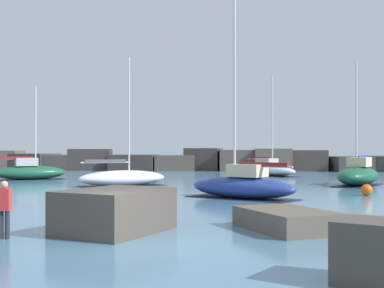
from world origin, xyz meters
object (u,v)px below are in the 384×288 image
object	(u,v)px
sailboat_moored_0	(123,178)
sailboat_moored_5	(30,172)
sailboat_moored_6	(269,169)
mooring_buoy_orange_near	(367,190)
person_on_rocks	(4,207)
sailboat_moored_7	(243,185)
sailboat_moored_2	(358,175)

from	to	relation	value
sailboat_moored_0	sailboat_moored_5	xyz separation A→B (m)	(-8.99, 6.24, 0.09)
sailboat_moored_6	mooring_buoy_orange_near	size ratio (longest dim) A/B	11.16
mooring_buoy_orange_near	person_on_rocks	bearing A→B (deg)	-132.03
sailboat_moored_7	person_on_rocks	xyz separation A→B (m)	(-6.79, -12.82, 0.25)
person_on_rocks	sailboat_moored_5	bearing A→B (deg)	110.63
sailboat_moored_0	sailboat_moored_2	size ratio (longest dim) A/B	1.03
sailboat_moored_2	sailboat_moored_7	size ratio (longest dim) A/B	0.82
sailboat_moored_5	sailboat_moored_7	distance (m)	22.27
mooring_buoy_orange_near	person_on_rocks	xyz separation A→B (m)	(-13.47, -14.95, 0.61)
sailboat_moored_5	sailboat_moored_0	bearing A→B (deg)	-34.74
sailboat_moored_7	sailboat_moored_6	bearing A→B (deg)	83.60
sailboat_moored_5	sailboat_moored_2	bearing A→B (deg)	-9.98
sailboat_moored_7	person_on_rocks	size ratio (longest dim) A/B	6.26
sailboat_moored_0	person_on_rocks	bearing A→B (deg)	-86.62
sailboat_moored_7	mooring_buoy_orange_near	world-z (taller)	sailboat_moored_7
sailboat_moored_0	sailboat_moored_7	distance (m)	11.42
sailboat_moored_7	mooring_buoy_orange_near	distance (m)	7.02
sailboat_moored_2	sailboat_moored_6	size ratio (longest dim) A/B	0.93
sailboat_moored_6	sailboat_moored_5	bearing A→B (deg)	-156.81
mooring_buoy_orange_near	sailboat_moored_0	bearing A→B (deg)	157.83
sailboat_moored_5	sailboat_moored_7	xyz separation A→B (m)	(17.02, -14.36, 0.00)
sailboat_moored_6	sailboat_moored_7	xyz separation A→B (m)	(-2.55, -22.75, 0.08)
sailboat_moored_5	mooring_buoy_orange_near	bearing A→B (deg)	-27.29
sailboat_moored_7	mooring_buoy_orange_near	xyz separation A→B (m)	(6.68, 2.13, -0.36)
sailboat_moored_0	sailboat_moored_2	xyz separation A→B (m)	(15.97, 1.85, 0.17)
person_on_rocks	sailboat_moored_2	bearing A→B (deg)	57.12
sailboat_moored_2	sailboat_moored_5	bearing A→B (deg)	170.02
sailboat_moored_0	sailboat_moored_2	world-z (taller)	sailboat_moored_0
sailboat_moored_6	mooring_buoy_orange_near	xyz separation A→B (m)	(4.13, -20.62, -0.28)
sailboat_moored_7	mooring_buoy_orange_near	size ratio (longest dim) A/B	12.58
sailboat_moored_7	person_on_rocks	bearing A→B (deg)	-117.92
sailboat_moored_0	sailboat_moored_7	world-z (taller)	sailboat_moored_7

